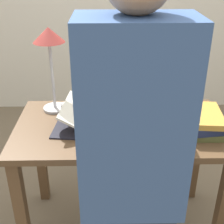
{
  "coord_description": "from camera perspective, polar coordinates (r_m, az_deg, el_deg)",
  "views": [
    {
      "loc": [
        -0.08,
        -1.51,
        1.63
      ],
      "look_at": [
        -0.05,
        0.0,
        0.85
      ],
      "focal_mm": 50.0,
      "sensor_mm": 36.0,
      "label": 1
    }
  ],
  "objects": [
    {
      "name": "open_book",
      "position": [
        1.73,
        -1.13,
        -1.22
      ],
      "size": [
        0.59,
        0.42,
        0.12
      ],
      "rotation": [
        0.0,
        0.0,
        -0.11
      ],
      "color": "black",
      "rests_on": "reading_desk"
    },
    {
      "name": "ground_plane",
      "position": [
        2.22,
        1.39,
        -19.8
      ],
      "size": [
        12.0,
        12.0,
        0.0
      ],
      "primitive_type": "plane",
      "color": "#70604C"
    },
    {
      "name": "reading_lamp",
      "position": [
        1.8,
        -11.37,
        11.89
      ],
      "size": [
        0.18,
        0.18,
        0.5
      ],
      "color": "#ADADB2",
      "rests_on": "reading_desk"
    },
    {
      "name": "book_stack_tall",
      "position": [
        1.74,
        16.28,
        -1.62
      ],
      "size": [
        0.23,
        0.29,
        0.1
      ],
      "color": "brown",
      "rests_on": "reading_desk"
    },
    {
      "name": "person_reader",
      "position": [
        1.2,
        3.47,
        -15.31
      ],
      "size": [
        0.36,
        0.22,
        1.66
      ],
      "rotation": [
        0.0,
        0.0,
        3.14
      ],
      "color": "#2D3342",
      "rests_on": "ground_plane"
    },
    {
      "name": "book_standing_upright",
      "position": [
        1.66,
        10.25,
        0.63
      ],
      "size": [
        0.03,
        0.14,
        0.26
      ],
      "rotation": [
        0.0,
        0.0,
        0.03
      ],
      "color": "maroon",
      "rests_on": "reading_desk"
    },
    {
      "name": "reading_desk",
      "position": [
        1.81,
        1.62,
        -5.85
      ],
      "size": [
        1.18,
        0.65,
        0.77
      ],
      "color": "brown",
      "rests_on": "ground_plane"
    },
    {
      "name": "coffee_mug",
      "position": [
        1.82,
        -7.93,
        0.26
      ],
      "size": [
        0.1,
        0.09,
        0.08
      ],
      "rotation": [
        0.0,
        0.0,
        0.76
      ],
      "color": "white",
      "rests_on": "reading_desk"
    }
  ]
}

